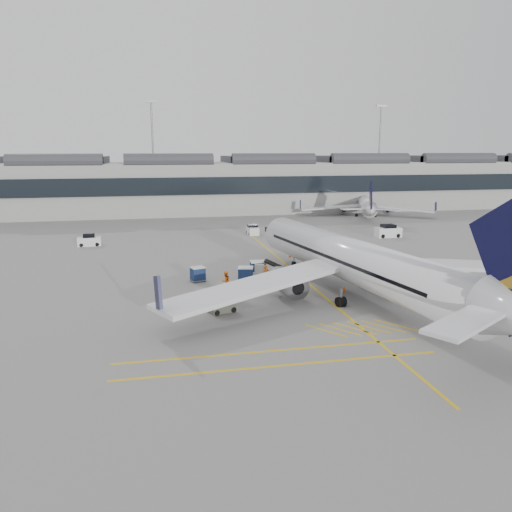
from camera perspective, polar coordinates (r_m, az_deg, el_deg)
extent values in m
plane|color=gray|center=(44.53, -3.68, -6.08)|extent=(220.00, 220.00, 0.00)
cube|color=#9E9E99|center=(114.37, -8.94, 7.74)|extent=(200.00, 20.00, 11.00)
cube|color=black|center=(104.14, -8.66, 7.89)|extent=(200.00, 0.50, 3.60)
cube|color=#38383D|center=(114.08, -9.05, 10.84)|extent=(200.00, 18.00, 1.40)
cylinder|color=slate|center=(127.92, -11.67, 11.22)|extent=(0.44, 0.44, 25.00)
cube|color=slate|center=(128.42, -11.92, 16.89)|extent=(3.00, 0.60, 0.50)
cylinder|color=slate|center=(141.67, 13.88, 11.18)|extent=(0.44, 0.44, 25.00)
cube|color=slate|center=(142.12, 14.15, 16.30)|extent=(3.00, 0.60, 0.50)
cube|color=gold|center=(56.02, 5.02, -2.28)|extent=(0.25, 60.00, 0.01)
cylinder|color=silver|center=(48.61, 10.92, -0.47)|extent=(9.62, 33.34, 4.15)
cone|color=silver|center=(64.92, 2.07, 2.87)|extent=(4.83, 5.05, 4.15)
cube|color=silver|center=(42.75, 0.08, -3.35)|extent=(18.47, 12.22, 0.39)
cube|color=silver|center=(53.87, 21.31, -0.95)|extent=(19.14, 6.67, 0.39)
cylinder|color=slate|center=(46.47, 3.77, -3.10)|extent=(2.95, 4.30, 2.32)
cylinder|color=slate|center=(53.06, 16.39, -1.65)|extent=(2.95, 4.30, 2.32)
cylinder|color=black|center=(60.11, 4.36, -0.94)|extent=(0.42, 0.75, 0.71)
cylinder|color=black|center=(45.69, 9.68, -5.17)|extent=(0.91, 1.00, 0.88)
cylinder|color=black|center=(48.69, 15.27, -4.35)|extent=(0.91, 1.00, 0.88)
cylinder|color=silver|center=(109.52, 12.42, 5.82)|extent=(10.89, 22.98, 2.94)
cone|color=silver|center=(122.70, 12.03, 6.48)|extent=(3.84, 3.95, 2.94)
cone|color=silver|center=(96.02, 12.95, 5.14)|extent=(4.05, 4.53, 2.94)
cube|color=silver|center=(108.18, 8.51, 5.52)|extent=(13.38, 3.35, 0.27)
cube|color=silver|center=(109.20, 16.35, 5.23)|extent=(12.15, 10.44, 0.27)
cylinder|color=slate|center=(109.83, 10.02, 5.28)|extent=(2.51, 3.21, 1.64)
cylinder|color=slate|center=(110.44, 14.73, 5.10)|extent=(2.51, 3.21, 1.64)
cube|color=black|center=(96.26, 12.99, 6.46)|extent=(2.28, 5.65, 6.54)
cylinder|color=black|center=(118.67, 12.10, 5.22)|extent=(0.38, 0.54, 0.50)
cylinder|color=black|center=(107.71, 11.40, 4.61)|extent=(0.73, 0.78, 0.62)
cylinder|color=black|center=(107.98, 13.47, 4.54)|extent=(0.73, 0.78, 0.62)
cube|color=beige|center=(54.58, 1.78, -2.21)|extent=(4.54, 3.30, 0.78)
cube|color=black|center=(54.17, 2.94, -1.36)|extent=(3.94, 2.70, 1.65)
cube|color=beige|center=(54.64, 0.52, -1.35)|extent=(1.52, 1.73, 1.00)
cylinder|color=black|center=(54.20, -0.01, -2.47)|extent=(0.53, 0.39, 0.49)
cylinder|color=black|center=(55.67, 0.36, -2.08)|extent=(0.53, 0.39, 0.49)
cylinder|color=black|center=(53.60, 3.24, -2.65)|extent=(0.53, 0.39, 0.49)
cylinder|color=black|center=(55.09, 3.52, -2.25)|extent=(0.53, 0.39, 0.49)
cube|color=gray|center=(55.26, 0.20, -2.25)|extent=(1.78, 1.48, 0.12)
cube|color=navy|center=(55.06, 0.20, -1.43)|extent=(1.62, 1.43, 1.48)
cube|color=silver|center=(54.89, 0.20, -0.64)|extent=(1.68, 1.48, 0.10)
cylinder|color=black|center=(54.62, -0.43, -2.50)|extent=(0.23, 0.11, 0.22)
cylinder|color=black|center=(55.69, -0.63, -2.21)|extent=(0.23, 0.11, 0.22)
cylinder|color=black|center=(54.87, 1.04, -2.43)|extent=(0.23, 0.11, 0.22)
cylinder|color=black|center=(55.94, 0.82, -2.15)|extent=(0.23, 0.11, 0.22)
cube|color=gray|center=(52.78, -1.19, -2.95)|extent=(1.95, 1.73, 0.12)
cube|color=navy|center=(52.58, -1.20, -2.12)|extent=(1.80, 1.65, 1.43)
cube|color=silver|center=(52.40, -1.20, -1.33)|extent=(1.86, 1.71, 0.10)
cylinder|color=black|center=(52.32, -1.98, -3.17)|extent=(0.23, 0.15, 0.22)
cylinder|color=black|center=(53.36, -1.90, -2.86)|extent=(0.23, 0.15, 0.22)
cylinder|color=black|center=(52.24, -0.47, -3.18)|extent=(0.23, 0.15, 0.22)
cylinder|color=black|center=(53.29, -0.42, -2.87)|extent=(0.23, 0.15, 0.22)
cube|color=gray|center=(53.88, -6.66, -2.73)|extent=(1.79, 1.62, 0.11)
cube|color=navy|center=(53.71, -6.67, -2.00)|extent=(1.65, 1.53, 1.28)
cube|color=silver|center=(53.55, -6.69, -1.31)|extent=(1.71, 1.59, 0.09)
cylinder|color=black|center=(53.24, -7.07, -2.99)|extent=(0.21, 0.14, 0.19)
cylinder|color=black|center=(54.12, -7.45, -2.76)|extent=(0.21, 0.14, 0.19)
cylinder|color=black|center=(53.69, -5.85, -2.84)|extent=(0.21, 0.14, 0.19)
cylinder|color=black|center=(54.55, -6.24, -2.60)|extent=(0.21, 0.14, 0.19)
cube|color=gray|center=(47.08, -2.65, -4.85)|extent=(1.78, 1.60, 0.11)
cube|color=navy|center=(46.88, -2.66, -4.02)|extent=(1.64, 1.52, 1.28)
cube|color=silver|center=(46.70, -2.67, -3.23)|extent=(1.70, 1.57, 0.09)
cylinder|color=black|center=(46.43, -3.09, -5.18)|extent=(0.21, 0.14, 0.19)
cylinder|color=black|center=(47.28, -3.58, -4.87)|extent=(0.21, 0.14, 0.19)
cylinder|color=black|center=(46.93, -1.71, -4.97)|extent=(0.21, 0.14, 0.19)
cylinder|color=black|center=(47.77, -2.23, -4.67)|extent=(0.21, 0.14, 0.19)
imported|color=orange|center=(52.97, 1.17, -2.05)|extent=(0.80, 0.70, 1.86)
imported|color=orange|center=(49.94, -3.49, -2.86)|extent=(1.22, 1.14, 2.00)
cube|color=#4E5145|center=(43.59, -3.92, -5.80)|extent=(2.56, 2.02, 0.90)
cube|color=#4E5145|center=(43.42, -3.93, -5.13)|extent=(1.37, 1.37, 0.45)
cylinder|color=black|center=(42.82, -4.52, -6.49)|extent=(0.55, 0.38, 0.50)
cylinder|color=black|center=(43.81, -5.21, -6.07)|extent=(0.55, 0.38, 0.50)
cylinder|color=black|center=(43.53, -2.62, -6.15)|extent=(0.55, 0.38, 0.50)
cylinder|color=black|center=(44.51, -3.35, -5.74)|extent=(0.55, 0.38, 0.50)
cone|color=#F24C0A|center=(65.64, 3.90, 0.12)|extent=(0.41, 0.41, 0.57)
cone|color=#F24C0A|center=(50.56, 10.04, -3.70)|extent=(0.39, 0.39, 0.54)
cube|color=silver|center=(77.18, -18.51, 1.59)|extent=(3.41, 1.87, 1.28)
cube|color=black|center=(77.05, -18.55, 2.16)|extent=(1.75, 1.67, 0.55)
cylinder|color=black|center=(76.59, -19.34, 1.17)|extent=(0.56, 0.24, 0.55)
cylinder|color=black|center=(78.03, -19.28, 1.37)|extent=(0.56, 0.24, 0.55)
cylinder|color=black|center=(76.48, -17.70, 1.27)|extent=(0.56, 0.24, 0.55)
cylinder|color=black|center=(77.92, -17.67, 1.46)|extent=(0.56, 0.24, 0.55)
cube|color=silver|center=(83.00, -0.41, 2.90)|extent=(1.68, 3.26, 1.26)
cube|color=black|center=(82.88, -0.41, 3.42)|extent=(1.56, 1.64, 0.54)
cylinder|color=black|center=(82.18, 0.25, 2.56)|extent=(0.21, 0.54, 0.54)
cylinder|color=black|center=(81.87, -0.73, 2.52)|extent=(0.21, 0.54, 0.54)
cylinder|color=black|center=(84.25, -0.09, 2.79)|extent=(0.21, 0.54, 0.54)
cylinder|color=black|center=(83.94, -1.04, 2.76)|extent=(0.21, 0.54, 0.54)
cube|color=silver|center=(83.27, 14.85, 2.63)|extent=(4.02, 2.04, 1.55)
cube|color=black|center=(83.13, 14.88, 3.27)|extent=(2.02, 1.91, 0.67)
cylinder|color=black|center=(81.96, 14.28, 2.20)|extent=(0.67, 0.25, 0.67)
cylinder|color=black|center=(83.53, 13.74, 2.41)|extent=(0.67, 0.25, 0.67)
cylinder|color=black|center=(83.19, 15.92, 2.25)|extent=(0.67, 0.25, 0.67)
cylinder|color=black|center=(84.73, 15.36, 2.46)|extent=(0.67, 0.25, 0.67)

